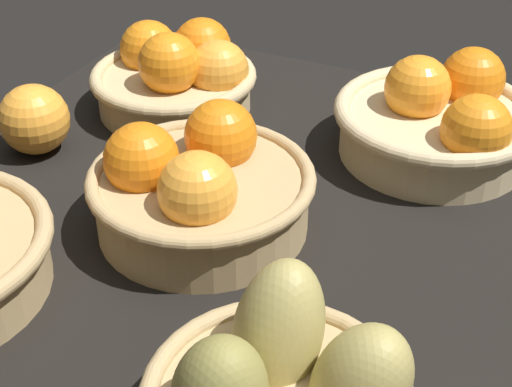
{
  "coord_description": "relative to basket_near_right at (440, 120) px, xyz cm",
  "views": [
    {
      "loc": [
        -57.26,
        -31.43,
        51.38
      ],
      "look_at": [
        1.79,
        -3.48,
        7.0
      ],
      "focal_mm": 54.5,
      "sensor_mm": 36.0,
      "label": 1
    }
  ],
  "objects": [
    {
      "name": "basket_far_right",
      "position": [
        -2.31,
        33.83,
        -0.15
      ],
      "size": [
        21.55,
        21.55,
        11.45
      ],
      "color": "tan",
      "rests_on": "market_tray"
    },
    {
      "name": "market_tray",
      "position": [
        -24.03,
        16.71,
        -6.13
      ],
      "size": [
        84.0,
        72.0,
        3.0
      ],
      "primitive_type": "cube",
      "color": "black",
      "rests_on": "ground"
    },
    {
      "name": "loose_orange_front_gap",
      "position": [
        -19.61,
        43.46,
        -0.43
      ],
      "size": [
        8.39,
        8.39,
        8.39
      ],
      "primitive_type": "sphere",
      "color": "#F49E33",
      "rests_on": "market_tray"
    },
    {
      "name": "basket_center",
      "position": [
        -24.74,
        18.56,
        0.13
      ],
      "size": [
        23.2,
        23.2,
        11.8
      ],
      "color": "tan",
      "rests_on": "market_tray"
    },
    {
      "name": "basket_near_right",
      "position": [
        0.0,
        0.0,
        0.0
      ],
      "size": [
        23.88,
        23.88,
        11.74
      ],
      "color": "#D3BC8C",
      "rests_on": "market_tray"
    }
  ]
}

